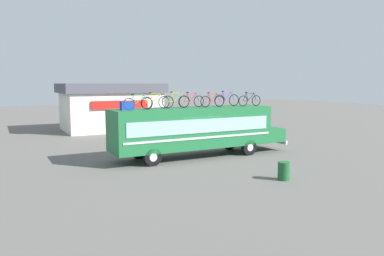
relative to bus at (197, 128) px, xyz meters
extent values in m
plane|color=#605E59|center=(-0.25, 0.00, -1.72)|extent=(120.00, 120.00, 0.00)
cube|color=#1E6B38|center=(-0.25, 0.00, 0.06)|extent=(9.72, 2.44, 2.32)
cube|color=#1E6B38|center=(5.28, 0.00, -0.68)|extent=(1.34, 2.24, 0.85)
cube|color=#99B7C6|center=(-0.25, -1.23, 0.27)|extent=(8.94, 0.04, 0.78)
cube|color=#99B7C6|center=(-0.25, 1.23, 0.27)|extent=(8.94, 0.04, 0.78)
cube|color=silver|center=(-0.25, -1.24, -0.40)|extent=(9.33, 0.03, 0.12)
cube|color=silver|center=(-0.25, 1.24, -0.40)|extent=(9.33, 0.03, 0.12)
cube|color=silver|center=(6.01, 0.00, -1.18)|extent=(0.16, 2.31, 0.24)
cylinder|color=black|center=(3.05, -1.08, -1.25)|extent=(0.96, 0.28, 0.96)
cylinder|color=silver|center=(3.05, -1.08, -1.25)|extent=(0.43, 0.30, 0.43)
cylinder|color=black|center=(3.05, 1.08, -1.25)|extent=(0.96, 0.28, 0.96)
cylinder|color=silver|center=(3.05, 1.08, -1.25)|extent=(0.43, 0.30, 0.43)
cylinder|color=black|center=(-3.26, -1.08, -1.25)|extent=(0.96, 0.28, 0.96)
cylinder|color=silver|center=(-3.26, -1.08, -1.25)|extent=(0.43, 0.30, 0.43)
cylinder|color=black|center=(-3.26, 1.08, -1.25)|extent=(0.96, 0.28, 0.96)
cylinder|color=silver|center=(-3.26, 1.08, -1.25)|extent=(0.43, 0.30, 0.43)
cube|color=#193899|center=(-4.25, -0.01, 1.45)|extent=(0.70, 0.40, 0.47)
torus|color=black|center=(-4.20, -0.19, 1.55)|extent=(0.66, 0.04, 0.66)
torus|color=black|center=(-3.17, -0.19, 1.55)|extent=(0.66, 0.04, 0.66)
cylinder|color=green|center=(-3.89, -0.19, 1.79)|extent=(0.20, 0.04, 0.47)
cylinder|color=green|center=(-3.58, -0.19, 1.78)|extent=(0.48, 0.04, 0.45)
cylinder|color=green|center=(-3.67, -0.19, 2.01)|extent=(0.62, 0.04, 0.07)
cylinder|color=green|center=(-4.01, -0.19, 1.56)|extent=(0.39, 0.03, 0.05)
cylinder|color=green|center=(-4.09, -0.19, 1.78)|extent=(0.25, 0.03, 0.49)
cylinder|color=green|center=(-3.27, -0.19, 1.77)|extent=(0.21, 0.03, 0.46)
cylinder|color=silver|center=(-3.36, -0.19, 2.04)|extent=(0.03, 0.44, 0.03)
ellipsoid|color=black|center=(-3.98, -0.19, 2.06)|extent=(0.20, 0.08, 0.06)
torus|color=black|center=(-3.04, 0.27, 1.56)|extent=(0.69, 0.04, 0.69)
torus|color=black|center=(-1.97, 0.27, 1.56)|extent=(0.69, 0.04, 0.69)
cylinder|color=#B2B20C|center=(-2.72, 0.27, 1.82)|extent=(0.20, 0.04, 0.49)
cylinder|color=#B2B20C|center=(-2.40, 0.27, 1.81)|extent=(0.49, 0.04, 0.47)
cylinder|color=#B2B20C|center=(-2.48, 0.27, 2.05)|extent=(0.64, 0.04, 0.07)
cylinder|color=#B2B20C|center=(-2.83, 0.27, 1.57)|extent=(0.41, 0.03, 0.05)
cylinder|color=#B2B20C|center=(-2.92, 0.27, 1.81)|extent=(0.26, 0.03, 0.51)
cylinder|color=#B2B20C|center=(-2.07, 0.27, 1.80)|extent=(0.22, 0.03, 0.48)
cylinder|color=silver|center=(-2.16, 0.27, 2.08)|extent=(0.03, 0.44, 0.03)
ellipsoid|color=black|center=(-2.80, 0.27, 2.10)|extent=(0.20, 0.08, 0.06)
torus|color=black|center=(-1.78, 0.18, 1.58)|extent=(0.72, 0.04, 0.72)
torus|color=black|center=(-0.75, 0.18, 1.58)|extent=(0.72, 0.04, 0.72)
cylinder|color=#B2B20C|center=(-1.47, 0.18, 1.85)|extent=(0.20, 0.04, 0.51)
cylinder|color=#B2B20C|center=(-1.16, 0.18, 1.83)|extent=(0.48, 0.04, 0.49)
cylinder|color=#B2B20C|center=(-1.24, 0.18, 2.08)|extent=(0.62, 0.04, 0.07)
cylinder|color=#B2B20C|center=(-1.58, 0.18, 1.59)|extent=(0.39, 0.03, 0.05)
cylinder|color=#B2B20C|center=(-1.66, 0.18, 1.84)|extent=(0.25, 0.03, 0.53)
cylinder|color=#B2B20C|center=(-0.84, 0.18, 1.82)|extent=(0.21, 0.03, 0.50)
cylinder|color=silver|center=(-0.94, 0.18, 2.12)|extent=(0.03, 0.44, 0.03)
ellipsoid|color=black|center=(-1.55, 0.18, 2.14)|extent=(0.20, 0.08, 0.06)
torus|color=black|center=(-0.63, 0.38, 1.56)|extent=(0.69, 0.04, 0.69)
torus|color=black|center=(0.36, 0.38, 1.56)|extent=(0.69, 0.04, 0.69)
cylinder|color=red|center=(-0.34, 0.38, 1.82)|extent=(0.19, 0.04, 0.49)
cylinder|color=red|center=(-0.04, 0.38, 1.81)|extent=(0.46, 0.04, 0.47)
cylinder|color=red|center=(-0.12, 0.38, 2.05)|extent=(0.60, 0.04, 0.07)
cylinder|color=red|center=(-0.44, 0.38, 1.57)|extent=(0.38, 0.03, 0.05)
cylinder|color=red|center=(-0.52, 0.38, 1.81)|extent=(0.24, 0.03, 0.51)
cylinder|color=red|center=(0.27, 0.38, 1.80)|extent=(0.21, 0.03, 0.48)
cylinder|color=silver|center=(0.18, 0.38, 2.08)|extent=(0.03, 0.44, 0.03)
ellipsoid|color=black|center=(-0.41, 0.38, 2.10)|extent=(0.20, 0.08, 0.06)
torus|color=black|center=(0.59, 0.00, 1.55)|extent=(0.67, 0.04, 0.67)
torus|color=black|center=(1.58, 0.00, 1.55)|extent=(0.67, 0.04, 0.67)
cylinder|color=red|center=(0.89, 0.00, 1.81)|extent=(0.19, 0.04, 0.48)
cylinder|color=red|center=(1.19, 0.00, 1.79)|extent=(0.46, 0.04, 0.46)
cylinder|color=red|center=(1.11, 0.00, 2.02)|extent=(0.60, 0.04, 0.07)
cylinder|color=red|center=(0.78, 0.00, 1.56)|extent=(0.38, 0.03, 0.05)
cylinder|color=red|center=(0.70, 0.00, 1.80)|extent=(0.24, 0.03, 0.50)
cylinder|color=red|center=(1.49, 0.00, 1.78)|extent=(0.21, 0.03, 0.47)
cylinder|color=silver|center=(1.40, 0.00, 2.06)|extent=(0.03, 0.44, 0.03)
ellipsoid|color=black|center=(0.81, 0.00, 2.08)|extent=(0.20, 0.08, 0.06)
torus|color=black|center=(1.75, 0.26, 1.58)|extent=(0.73, 0.04, 0.73)
torus|color=black|center=(2.83, 0.26, 1.58)|extent=(0.73, 0.04, 0.73)
cylinder|color=purple|center=(2.08, 0.26, 1.86)|extent=(0.21, 0.04, 0.52)
cylinder|color=purple|center=(2.40, 0.26, 1.84)|extent=(0.50, 0.04, 0.50)
cylinder|color=purple|center=(2.31, 0.26, 2.09)|extent=(0.65, 0.04, 0.07)
cylinder|color=purple|center=(1.96, 0.26, 1.59)|extent=(0.41, 0.03, 0.05)
cylinder|color=purple|center=(1.87, 0.26, 1.85)|extent=(0.26, 0.03, 0.54)
cylinder|color=purple|center=(2.74, 0.26, 1.83)|extent=(0.22, 0.03, 0.51)
cylinder|color=silver|center=(2.64, 0.26, 2.13)|extent=(0.03, 0.44, 0.03)
ellipsoid|color=black|center=(1.99, 0.26, 2.15)|extent=(0.20, 0.08, 0.06)
torus|color=black|center=(3.08, -0.36, 1.55)|extent=(0.67, 0.04, 0.67)
torus|color=black|center=(4.10, -0.36, 1.55)|extent=(0.67, 0.04, 0.67)
cylinder|color=black|center=(3.39, -0.36, 1.80)|extent=(0.20, 0.04, 0.47)
cylinder|color=black|center=(3.69, -0.36, 1.79)|extent=(0.47, 0.04, 0.46)
cylinder|color=black|center=(3.61, -0.36, 2.02)|extent=(0.61, 0.04, 0.07)
cylinder|color=black|center=(3.28, -0.36, 1.56)|extent=(0.39, 0.03, 0.05)
cylinder|color=black|center=(3.20, -0.36, 1.79)|extent=(0.25, 0.03, 0.49)
cylinder|color=black|center=(4.01, -0.36, 1.78)|extent=(0.21, 0.03, 0.46)
cylinder|color=silver|center=(3.92, -0.36, 2.06)|extent=(0.03, 0.44, 0.03)
ellipsoid|color=black|center=(3.31, -0.36, 2.08)|extent=(0.20, 0.08, 0.06)
cube|color=silver|center=(-0.84, 15.34, 0.02)|extent=(8.41, 6.04, 3.50)
cube|color=#4C4C56|center=(-0.84, 15.34, 2.20)|extent=(9.08, 6.52, 0.85)
cube|color=red|center=(-0.84, 12.22, 0.79)|extent=(5.05, 0.16, 0.70)
cylinder|color=#1E592D|center=(0.92, -6.53, -1.31)|extent=(0.54, 0.54, 0.83)
camera|label=1|loc=(-10.45, -18.94, 2.63)|focal=34.43mm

